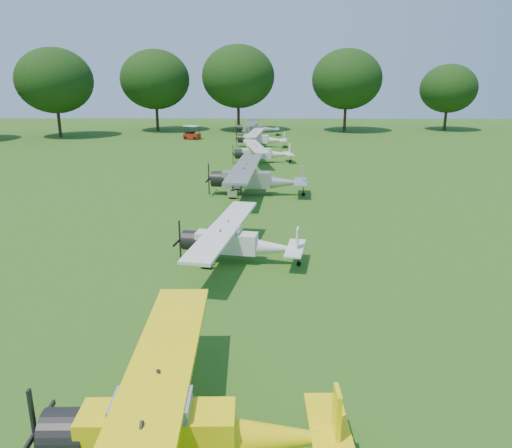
{
  "coord_description": "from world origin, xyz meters",
  "views": [
    {
      "loc": [
        1.73,
        -22.05,
        8.38
      ],
      "look_at": [
        1.4,
        1.25,
        1.4
      ],
      "focal_mm": 35.0,
      "sensor_mm": 36.0,
      "label": 1
    }
  ],
  "objects": [
    {
      "name": "aircraft_3",
      "position": [
        0.49,
        -0.25,
        1.09
      ],
      "size": [
        6.0,
        9.49,
        1.86
      ],
      "rotation": [
        0.0,
        0.0,
        -0.17
      ],
      "color": "silver",
      "rests_on": "ground"
    },
    {
      "name": "aircraft_7",
      "position": [
        0.67,
        51.04,
        1.17
      ],
      "size": [
        6.4,
        10.19,
        2.01
      ],
      "rotation": [
        0.0,
        0.0,
        -0.05
      ],
      "color": "#BCBBC0",
      "rests_on": "ground"
    },
    {
      "name": "aircraft_4",
      "position": [
        1.07,
        13.3,
        1.33
      ],
      "size": [
        7.25,
        11.56,
        2.27
      ],
      "rotation": [
        0.0,
        0.0,
        -0.07
      ],
      "color": "#BCBBC0",
      "rests_on": "ground"
    },
    {
      "name": "aircraft_2",
      "position": [
        0.03,
        -13.19,
        1.26
      ],
      "size": [
        6.86,
        10.89,
        2.15
      ],
      "rotation": [
        0.0,
        0.0,
        0.02
      ],
      "color": "yellow",
      "rests_on": "ground"
    },
    {
      "name": "aircraft_6",
      "position": [
        1.32,
        38.55,
        1.14
      ],
      "size": [
        6.22,
        9.91,
        1.95
      ],
      "rotation": [
        0.0,
        0.0,
        -0.1
      ],
      "color": "silver",
      "rests_on": "ground"
    },
    {
      "name": "tree_belt",
      "position": [
        3.57,
        0.16,
        8.03
      ],
      "size": [
        137.36,
        130.27,
        14.52
      ],
      "color": "black",
      "rests_on": "ground"
    },
    {
      "name": "aircraft_5",
      "position": [
        1.49,
        27.09,
        1.11
      ],
      "size": [
        6.09,
        9.65,
        1.89
      ],
      "rotation": [
        0.0,
        0.0,
        0.16
      ],
      "color": "silver",
      "rests_on": "ground"
    },
    {
      "name": "ground",
      "position": [
        0.0,
        0.0,
        0.0
      ],
      "size": [
        160.0,
        160.0,
        0.0
      ],
      "primitive_type": "plane",
      "color": "#294E13",
      "rests_on": "ground"
    },
    {
      "name": "golf_cart",
      "position": [
        -8.01,
        46.1,
        0.6
      ],
      "size": [
        2.42,
        1.96,
        1.8
      ],
      "rotation": [
        0.0,
        0.0,
        -0.4
      ],
      "color": "#A21D0B",
      "rests_on": "ground"
    }
  ]
}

